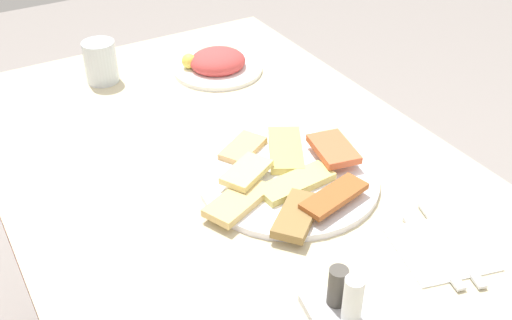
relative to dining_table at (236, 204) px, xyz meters
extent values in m
cube|color=beige|center=(0.00, 0.00, 0.07)|extent=(1.21, 0.78, 0.02)
cylinder|color=#4F5455|center=(0.55, -0.33, -0.30)|extent=(0.04, 0.04, 0.70)
cylinder|color=#4F5455|center=(0.55, 0.33, -0.30)|extent=(0.04, 0.04, 0.70)
cylinder|color=white|center=(-0.08, -0.06, 0.09)|extent=(0.31, 0.31, 0.01)
cube|color=olive|center=(-0.18, -0.01, 0.10)|extent=(0.11, 0.12, 0.01)
cube|color=#D4BC61|center=(-0.02, -0.10, 0.10)|extent=(0.15, 0.12, 0.01)
cube|color=#D8CE72|center=(-0.11, -0.06, 0.10)|extent=(0.06, 0.14, 0.01)
cube|color=#DC663E|center=(-0.08, -0.16, 0.11)|extent=(0.11, 0.08, 0.01)
cube|color=#A25728|center=(-0.18, -0.08, 0.11)|extent=(0.07, 0.13, 0.01)
cube|color=#E8D786|center=(-0.06, 0.01, 0.11)|extent=(0.09, 0.11, 0.01)
cube|color=#D9B06F|center=(0.03, -0.03, 0.10)|extent=(0.09, 0.11, 0.01)
cube|color=#DABA71|center=(-0.10, 0.05, 0.10)|extent=(0.10, 0.13, 0.01)
cylinder|color=white|center=(0.36, -0.15, 0.09)|extent=(0.20, 0.20, 0.01)
ellipsoid|color=#C74341|center=(0.36, -0.15, 0.11)|extent=(0.14, 0.15, 0.05)
sphere|color=#EBD350|center=(0.39, -0.10, 0.11)|extent=(0.03, 0.03, 0.03)
cylinder|color=silver|center=(0.45, 0.09, 0.13)|extent=(0.07, 0.07, 0.09)
cube|color=white|center=(-0.34, -0.17, 0.08)|extent=(0.16, 0.16, 0.00)
cube|color=silver|center=(-0.34, -0.19, 0.09)|extent=(0.19, 0.07, 0.00)
cube|color=silver|center=(-0.34, -0.15, 0.09)|extent=(0.16, 0.05, 0.00)
cube|color=#B2B2B7|center=(-0.37, 0.04, 0.09)|extent=(0.10, 0.10, 0.01)
cylinder|color=white|center=(-0.38, 0.04, 0.13)|extent=(0.03, 0.03, 0.07)
cylinder|color=#47433D|center=(-0.35, 0.04, 0.12)|extent=(0.03, 0.03, 0.06)
camera|label=1|loc=(-0.79, 0.42, 0.72)|focal=43.40mm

